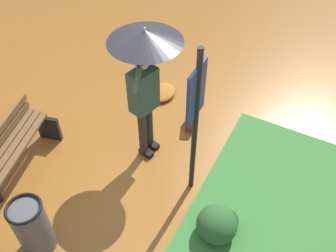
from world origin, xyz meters
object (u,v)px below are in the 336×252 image
(person_with_umbrella, at_px, (145,64))
(handbag, at_px, (190,120))
(park_bench, at_px, (14,147))
(trash_bin, at_px, (32,227))
(info_sign_post, at_px, (196,110))

(person_with_umbrella, xyz_separation_m, handbag, (0.68, -0.38, -1.42))
(handbag, bearing_deg, person_with_umbrella, 151.03)
(handbag, height_order, park_bench, park_bench)
(person_with_umbrella, xyz_separation_m, trash_bin, (-2.06, 0.38, -1.13))
(person_with_umbrella, bearing_deg, info_sign_post, -112.79)
(person_with_umbrella, height_order, park_bench, person_with_umbrella)
(park_bench, bearing_deg, info_sign_post, -70.51)
(info_sign_post, relative_size, handbag, 6.22)
(person_with_umbrella, relative_size, handbag, 5.53)
(person_with_umbrella, bearing_deg, trash_bin, 169.53)
(handbag, distance_m, park_bench, 2.67)
(person_with_umbrella, bearing_deg, park_bench, 129.21)
(person_with_umbrella, distance_m, trash_bin, 2.38)
(info_sign_post, height_order, park_bench, info_sign_post)
(handbag, bearing_deg, park_bench, 135.49)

